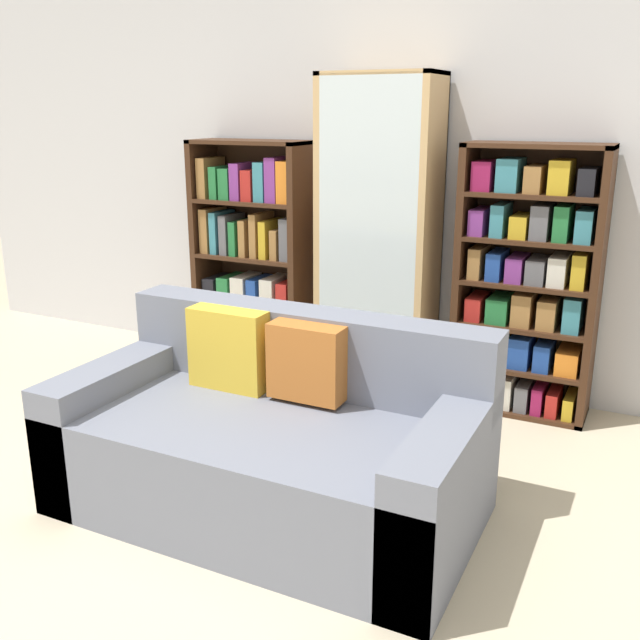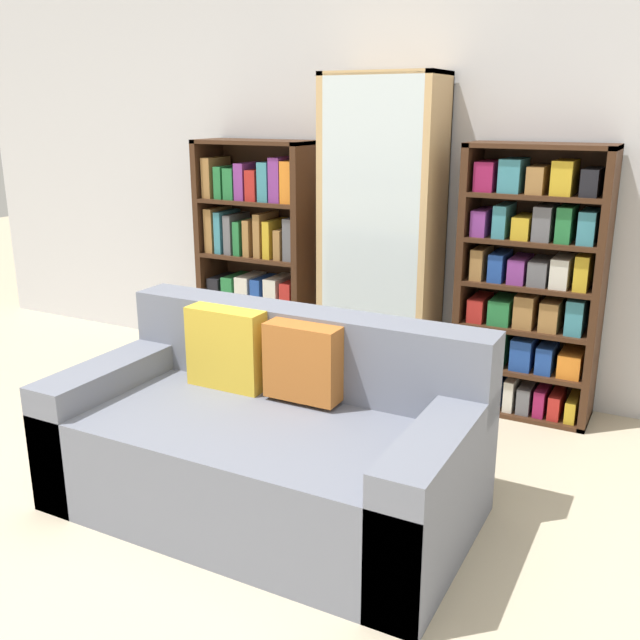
# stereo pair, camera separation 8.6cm
# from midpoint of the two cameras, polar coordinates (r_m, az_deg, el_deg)

# --- Properties ---
(ground_plane) EXTENTS (16.00, 16.00, 0.00)m
(ground_plane) POSITION_cam_midpoint_polar(r_m,az_deg,el_deg) (2.77, -14.59, -20.17)
(ground_plane) COLOR beige
(wall_back) EXTENTS (6.81, 0.06, 2.70)m
(wall_back) POSITION_cam_midpoint_polar(r_m,az_deg,el_deg) (4.32, 5.54, 12.75)
(wall_back) COLOR silver
(wall_back) RESTS_ON ground
(couch) EXTENTS (1.72, 0.91, 0.79)m
(couch) POSITION_cam_midpoint_polar(r_m,az_deg,el_deg) (3.03, -4.71, -9.82)
(couch) COLOR slate
(couch) RESTS_ON ground
(bookshelf_left) EXTENTS (0.76, 0.32, 1.45)m
(bookshelf_left) POSITION_cam_midpoint_polar(r_m,az_deg,el_deg) (4.61, -5.84, 4.87)
(bookshelf_left) COLOR #3D2314
(bookshelf_left) RESTS_ON ground
(display_cabinet) EXTENTS (0.66, 0.36, 1.83)m
(display_cabinet) POSITION_cam_midpoint_polar(r_m,az_deg,el_deg) (4.17, 4.13, 6.53)
(display_cabinet) COLOR tan
(display_cabinet) RESTS_ON ground
(bookshelf_right) EXTENTS (0.74, 0.32, 1.46)m
(bookshelf_right) POSITION_cam_midpoint_polar(r_m,az_deg,el_deg) (3.99, 15.64, 2.72)
(bookshelf_right) COLOR #3D2314
(bookshelf_right) RESTS_ON ground
(wine_bottle) EXTENTS (0.08, 0.08, 0.41)m
(wine_bottle) POSITION_cam_midpoint_polar(r_m,az_deg,el_deg) (3.70, 7.53, -6.91)
(wine_bottle) COLOR #143819
(wine_bottle) RESTS_ON ground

